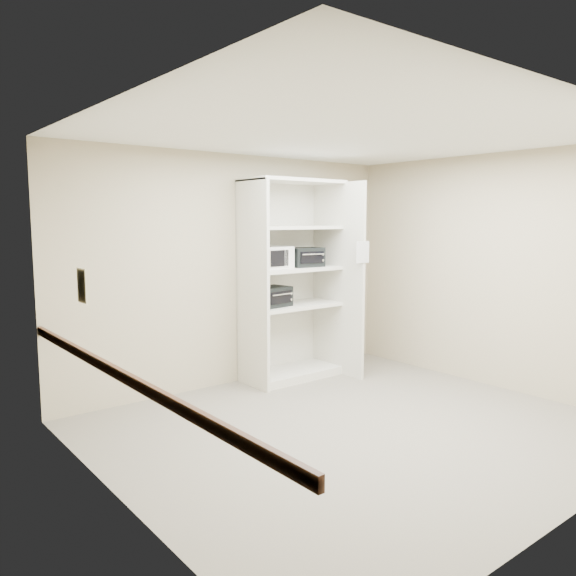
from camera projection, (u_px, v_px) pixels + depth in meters
floor at (355, 428)px, 5.25m from camera, size 4.50×4.00×0.01m
ceiling at (360, 133)px, 4.93m from camera, size 4.50×4.00×0.01m
wall_back at (236, 270)px, 6.64m from camera, size 4.50×0.02×2.70m
wall_left at (117, 310)px, 3.70m from camera, size 0.02×4.00×2.70m
wall_right at (494, 271)px, 6.49m from camera, size 0.02×4.00×2.70m
shelving_unit at (295, 287)px, 6.85m from camera, size 1.24×0.92×2.42m
microwave at (272, 257)px, 6.63m from camera, size 0.45×0.36×0.26m
toaster_oven_upper at (305, 257)px, 6.87m from camera, size 0.43×0.34×0.23m
toaster_oven_lower at (271, 297)px, 6.64m from camera, size 0.46×0.37×0.24m
paper_sign at (363, 252)px, 6.63m from camera, size 0.20×0.01×0.25m
chair_rail at (123, 376)px, 3.76m from camera, size 0.04×3.98×0.08m
wall_poster at (82, 286)px, 4.24m from camera, size 0.01×0.19×0.27m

